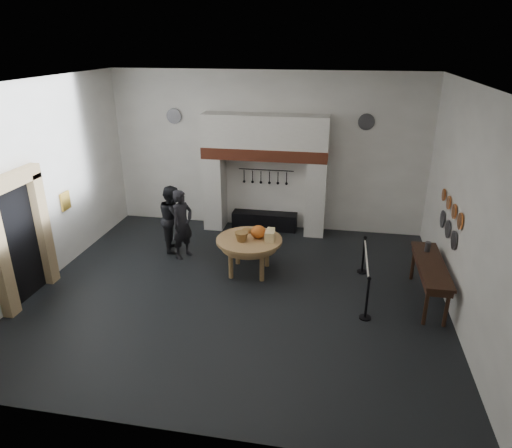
% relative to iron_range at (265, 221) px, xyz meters
% --- Properties ---
extents(floor, '(9.00, 8.00, 0.02)m').
position_rel_iron_range_xyz_m(floor, '(0.00, -3.72, -0.25)').
color(floor, black).
rests_on(floor, ground).
extents(ceiling, '(9.00, 8.00, 0.02)m').
position_rel_iron_range_xyz_m(ceiling, '(0.00, -3.72, 4.25)').
color(ceiling, silver).
rests_on(ceiling, wall_back).
extents(wall_back, '(9.00, 0.02, 4.50)m').
position_rel_iron_range_xyz_m(wall_back, '(0.00, 0.28, 2.00)').
color(wall_back, white).
rests_on(wall_back, floor).
extents(wall_front, '(9.00, 0.02, 4.50)m').
position_rel_iron_range_xyz_m(wall_front, '(0.00, -7.72, 2.00)').
color(wall_front, white).
rests_on(wall_front, floor).
extents(wall_left, '(0.02, 8.00, 4.50)m').
position_rel_iron_range_xyz_m(wall_left, '(-4.50, -3.72, 2.00)').
color(wall_left, white).
rests_on(wall_left, floor).
extents(wall_right, '(0.02, 8.00, 4.50)m').
position_rel_iron_range_xyz_m(wall_right, '(4.50, -3.72, 2.00)').
color(wall_right, white).
rests_on(wall_right, floor).
extents(chimney_pier_left, '(0.55, 0.70, 2.15)m').
position_rel_iron_range_xyz_m(chimney_pier_left, '(-1.48, -0.07, 0.82)').
color(chimney_pier_left, silver).
rests_on(chimney_pier_left, floor).
extents(chimney_pier_right, '(0.55, 0.70, 2.15)m').
position_rel_iron_range_xyz_m(chimney_pier_right, '(1.48, -0.07, 0.82)').
color(chimney_pier_right, silver).
rests_on(chimney_pier_right, floor).
extents(hearth_brick_band, '(3.50, 0.72, 0.32)m').
position_rel_iron_range_xyz_m(hearth_brick_band, '(0.00, -0.07, 2.06)').
color(hearth_brick_band, '#9E442B').
rests_on(hearth_brick_band, chimney_pier_left).
extents(chimney_hood, '(3.50, 0.70, 0.90)m').
position_rel_iron_range_xyz_m(chimney_hood, '(0.00, -0.07, 2.67)').
color(chimney_hood, silver).
rests_on(chimney_hood, hearth_brick_band).
extents(iron_range, '(1.90, 0.45, 0.50)m').
position_rel_iron_range_xyz_m(iron_range, '(0.00, 0.00, 0.00)').
color(iron_range, black).
rests_on(iron_range, floor).
extents(utensil_rail, '(1.60, 0.02, 0.02)m').
position_rel_iron_range_xyz_m(utensil_rail, '(0.00, 0.20, 1.50)').
color(utensil_rail, black).
rests_on(utensil_rail, wall_back).
extents(door_recess, '(0.04, 1.10, 2.50)m').
position_rel_iron_range_xyz_m(door_recess, '(-4.47, -4.72, 1.00)').
color(door_recess, black).
rests_on(door_recess, floor).
extents(door_jamb_near, '(0.22, 0.30, 2.60)m').
position_rel_iron_range_xyz_m(door_jamb_near, '(-4.38, -5.42, 1.05)').
color(door_jamb_near, tan).
rests_on(door_jamb_near, floor).
extents(door_jamb_far, '(0.22, 0.30, 2.60)m').
position_rel_iron_range_xyz_m(door_jamb_far, '(-4.38, -4.02, 1.05)').
color(door_jamb_far, tan).
rests_on(door_jamb_far, floor).
extents(door_lintel, '(0.22, 1.70, 0.30)m').
position_rel_iron_range_xyz_m(door_lintel, '(-4.38, -4.72, 2.40)').
color(door_lintel, tan).
rests_on(door_lintel, door_jamb_near).
extents(wall_plaque, '(0.05, 0.34, 0.44)m').
position_rel_iron_range_xyz_m(wall_plaque, '(-4.45, -2.92, 1.35)').
color(wall_plaque, gold).
rests_on(wall_plaque, wall_left).
extents(work_table, '(1.97, 1.97, 0.07)m').
position_rel_iron_range_xyz_m(work_table, '(0.08, -2.74, 0.59)').
color(work_table, tan).
rests_on(work_table, floor).
extents(pumpkin, '(0.36, 0.36, 0.31)m').
position_rel_iron_range_xyz_m(pumpkin, '(0.28, -2.64, 0.78)').
color(pumpkin, orange).
rests_on(pumpkin, work_table).
extents(cheese_block_big, '(0.22, 0.22, 0.24)m').
position_rel_iron_range_xyz_m(cheese_block_big, '(0.58, -2.79, 0.74)').
color(cheese_block_big, '#EBCD8C').
rests_on(cheese_block_big, work_table).
extents(cheese_block_small, '(0.18, 0.18, 0.20)m').
position_rel_iron_range_xyz_m(cheese_block_small, '(0.56, -2.49, 0.72)').
color(cheese_block_small, '#E2CD87').
rests_on(cheese_block_small, work_table).
extents(wicker_basket, '(0.40, 0.40, 0.22)m').
position_rel_iron_range_xyz_m(wicker_basket, '(-0.07, -2.89, 0.73)').
color(wicker_basket, '#945E36').
rests_on(wicker_basket, work_table).
extents(bread_loaf, '(0.31, 0.18, 0.13)m').
position_rel_iron_range_xyz_m(bread_loaf, '(-0.02, -2.39, 0.69)').
color(bread_loaf, '#9C6337').
rests_on(bread_loaf, work_table).
extents(visitor_near, '(0.68, 0.78, 1.80)m').
position_rel_iron_range_xyz_m(visitor_near, '(-1.75, -2.22, 0.65)').
color(visitor_near, black).
rests_on(visitor_near, floor).
extents(visitor_far, '(0.95, 1.05, 1.77)m').
position_rel_iron_range_xyz_m(visitor_far, '(-2.15, -1.82, 0.64)').
color(visitor_far, black).
rests_on(visitor_far, floor).
extents(side_table, '(0.55, 2.20, 0.06)m').
position_rel_iron_range_xyz_m(side_table, '(4.10, -3.35, 0.62)').
color(side_table, '#351C13').
rests_on(side_table, floor).
extents(pewter_jug, '(0.12, 0.12, 0.22)m').
position_rel_iron_range_xyz_m(pewter_jug, '(4.10, -2.75, 0.76)').
color(pewter_jug, '#535258').
rests_on(pewter_jug, side_table).
extents(copper_pan_a, '(0.03, 0.34, 0.34)m').
position_rel_iron_range_xyz_m(copper_pan_a, '(4.46, -3.52, 1.70)').
color(copper_pan_a, '#C6662D').
rests_on(copper_pan_a, wall_right).
extents(copper_pan_b, '(0.03, 0.32, 0.32)m').
position_rel_iron_range_xyz_m(copper_pan_b, '(4.46, -2.97, 1.70)').
color(copper_pan_b, '#C6662D').
rests_on(copper_pan_b, wall_right).
extents(copper_pan_c, '(0.03, 0.30, 0.30)m').
position_rel_iron_range_xyz_m(copper_pan_c, '(4.46, -2.42, 1.70)').
color(copper_pan_c, '#C6662D').
rests_on(copper_pan_c, wall_right).
extents(copper_pan_d, '(0.03, 0.28, 0.28)m').
position_rel_iron_range_xyz_m(copper_pan_d, '(4.46, -1.87, 1.70)').
color(copper_pan_d, '#C6662D').
rests_on(copper_pan_d, wall_right).
extents(pewter_plate_left, '(0.03, 0.40, 0.40)m').
position_rel_iron_range_xyz_m(pewter_plate_left, '(4.46, -3.32, 1.20)').
color(pewter_plate_left, '#4C4C51').
rests_on(pewter_plate_left, wall_right).
extents(pewter_plate_mid, '(0.03, 0.40, 0.40)m').
position_rel_iron_range_xyz_m(pewter_plate_mid, '(4.46, -2.72, 1.20)').
color(pewter_plate_mid, '#4C4C51').
rests_on(pewter_plate_mid, wall_right).
extents(pewter_plate_right, '(0.03, 0.40, 0.40)m').
position_rel_iron_range_xyz_m(pewter_plate_right, '(4.46, -2.12, 1.20)').
color(pewter_plate_right, '#4C4C51').
rests_on(pewter_plate_right, wall_right).
extents(pewter_plate_back_left, '(0.44, 0.03, 0.44)m').
position_rel_iron_range_xyz_m(pewter_plate_back_left, '(-2.70, 0.24, 2.95)').
color(pewter_plate_back_left, '#4C4C51').
rests_on(pewter_plate_back_left, wall_back).
extents(pewter_plate_back_right, '(0.44, 0.03, 0.44)m').
position_rel_iron_range_xyz_m(pewter_plate_back_right, '(2.70, 0.24, 2.95)').
color(pewter_plate_back_right, '#4C4C51').
rests_on(pewter_plate_back_right, wall_back).
extents(barrier_post_near, '(0.05, 0.05, 0.90)m').
position_rel_iron_range_xyz_m(barrier_post_near, '(2.78, -4.28, 0.20)').
color(barrier_post_near, black).
rests_on(barrier_post_near, floor).
extents(barrier_post_far, '(0.05, 0.05, 0.90)m').
position_rel_iron_range_xyz_m(barrier_post_far, '(2.78, -2.28, 0.20)').
color(barrier_post_far, black).
rests_on(barrier_post_far, floor).
extents(barrier_rope, '(0.04, 2.00, 0.04)m').
position_rel_iron_range_xyz_m(barrier_rope, '(2.78, -3.28, 0.60)').
color(barrier_rope, white).
rests_on(barrier_rope, barrier_post_near).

